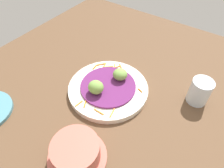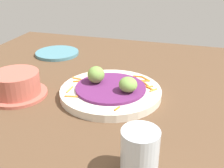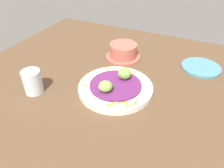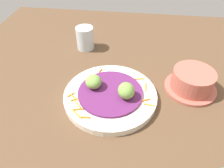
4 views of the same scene
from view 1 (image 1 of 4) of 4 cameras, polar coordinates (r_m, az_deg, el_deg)
The scene contains 8 objects.
table_surface at distance 65.20cm, azimuth 2.08°, elevation -4.16°, with size 110.00×110.00×2.00cm, color brown.
main_plate at distance 65.44cm, azimuth -0.99°, elevation -1.25°, with size 25.83×25.83×1.92cm, color silver.
cabbage_bed at distance 64.49cm, azimuth -1.00°, elevation -0.47°, with size 17.88×17.88×0.68cm, color #60235B.
carrot_garnish at distance 66.28cm, azimuth -1.89°, elevation 0.97°, with size 20.18×23.54×0.40cm.
guac_scoop_left at distance 60.81cm, azimuth -4.62°, elevation -0.93°, with size 4.82×4.43×4.30cm, color #759E47.
guac_scoop_center at distance 65.10cm, azimuth 2.33°, elevation 2.76°, with size 4.74×4.51×3.65cm, color #759E47.
terracotta_bowl at distance 51.73cm, azimuth -10.17°, elevation -18.70°, with size 14.90×14.90×6.34cm.
water_glass at distance 65.93cm, azimuth 23.72°, elevation -1.95°, with size 6.31×6.31×8.18cm, color silver.
Camera 1 is at (-21.65, 35.33, 51.34)cm, focal length 32.05 mm.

